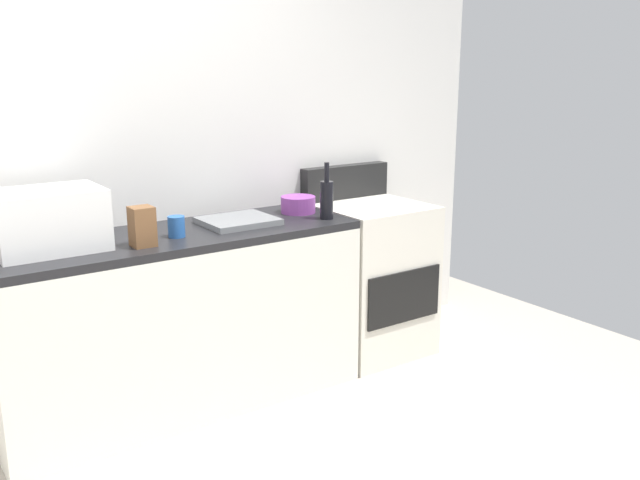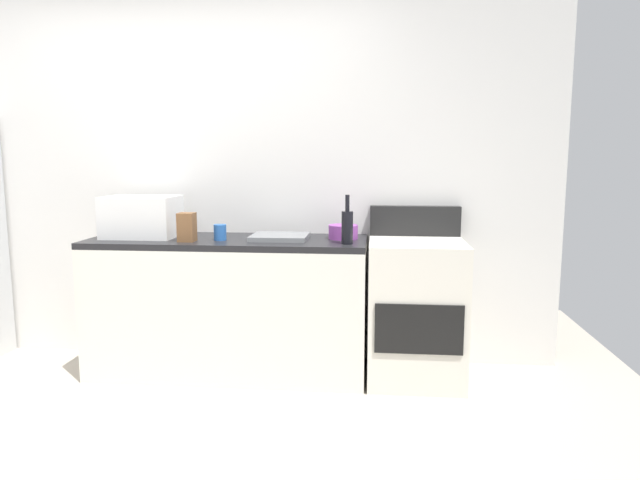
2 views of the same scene
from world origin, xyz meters
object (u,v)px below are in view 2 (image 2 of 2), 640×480
stove_oven (416,308)px  mixing_bowl (343,232)px  knife_block (187,227)px  wine_bottle (347,226)px  coffee_mug (220,232)px  microwave (142,217)px

stove_oven → mixing_bowl: stove_oven is taller
knife_block → mixing_bowl: 0.99m
stove_oven → knife_block: (-1.44, -0.15, 0.52)m
wine_bottle → coffee_mug: (-0.81, 0.08, -0.06)m
wine_bottle → mixing_bowl: size_ratio=1.58×
coffee_mug → knife_block: knife_block is taller
knife_block → stove_oven: bearing=6.1°
stove_oven → mixing_bowl: (-0.47, 0.06, 0.48)m
stove_oven → wine_bottle: 0.71m
microwave → mixing_bowl: (1.33, 0.04, -0.09)m
stove_oven → coffee_mug: stove_oven is taller
stove_oven → wine_bottle: bearing=-159.5°
wine_bottle → coffee_mug: 0.82m
microwave → knife_block: bearing=-24.7°
microwave → wine_bottle: wine_bottle is taller
microwave → stove_oven: bearing=-0.4°
stove_oven → mixing_bowl: bearing=173.2°
microwave → coffee_mug: bearing=-9.8°
mixing_bowl → wine_bottle: bearing=-80.5°
wine_bottle → mixing_bowl: 0.23m
coffee_mug → mixing_bowl: 0.79m
stove_oven → mixing_bowl: size_ratio=5.79×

